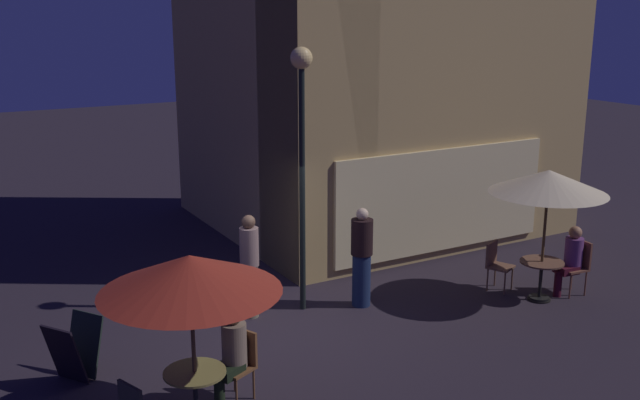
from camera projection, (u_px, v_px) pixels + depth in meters
The scene contains 15 objects.
ground_plane at pixel (262, 332), 11.64m from camera, with size 60.00×60.00×0.00m, color #271F29.
cafe_building at pixel (352, 18), 15.12m from camera, with size 7.30×6.70×9.66m.
street_lamp_near_corner at pixel (302, 124), 11.75m from camera, with size 0.35×0.35×4.42m.
menu_sandwich_board at pixel (75, 349), 10.05m from camera, with size 0.83×0.81×0.86m.
cafe_table_0 at pixel (195, 385), 8.90m from camera, with size 0.77×0.77×0.72m.
cafe_table_1 at pixel (541, 271), 12.80m from camera, with size 0.76×0.76×0.72m.
patio_umbrella_0 at pixel (190, 274), 8.54m from camera, with size 2.18×2.18×2.21m.
patio_umbrella_1 at pixel (548, 182), 12.40m from camera, with size 2.01×2.01×2.35m.
cafe_chair_0 at pixel (240, 359), 9.53m from camera, with size 0.56×0.56×0.94m.
cafe_chair_2 at pixel (577, 262), 13.09m from camera, with size 0.48×0.48×0.99m.
cafe_chair_3 at pixel (496, 261), 13.28m from camera, with size 0.55×0.55×0.89m.
patron_seated_0 at pixel (232, 351), 9.37m from camera, with size 0.52×0.45×1.28m.
patron_seated_1 at pixel (571, 256), 13.00m from camera, with size 0.53×0.35×1.27m.
patron_standing_2 at pixel (250, 265), 12.00m from camera, with size 0.31×0.31×1.76m.
patron_standing_3 at pixel (362, 257), 12.48m from camera, with size 0.38×0.38×1.75m.
Camera 1 is at (-4.50, -9.80, 4.96)m, focal length 41.02 mm.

